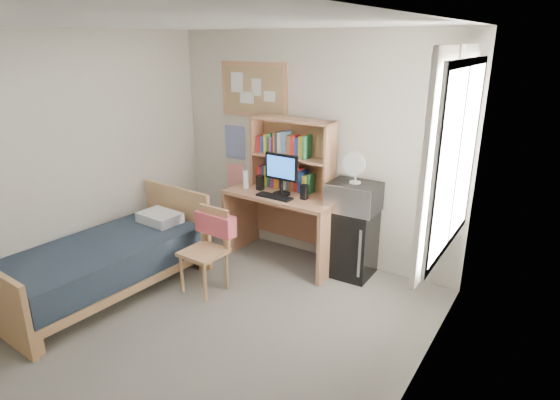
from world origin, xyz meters
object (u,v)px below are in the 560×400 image
Objects in this scene: bed at (104,269)px; desk_fan at (356,169)px; desk at (284,227)px; microwave at (354,197)px; speaker_right at (304,192)px; monitor at (282,175)px; bulletin_board at (254,90)px; mini_fridge at (352,242)px; desk_chair at (203,252)px; speaker_left at (260,183)px.

bed is 6.58× the size of desk_fan.
microwave is at bearing 7.05° from desk.
monitor is at bearing 180.00° from speaker_right.
desk is at bearing -175.91° from desk_fan.
microwave is at bearing -10.22° from bulletin_board.
monitor is 0.85m from microwave.
bulletin_board is 1.80m from microwave.
speaker_right is (-0.52, -0.16, 0.53)m from mini_fridge.
bulletin_board is at bearing 169.57° from mini_fridge.
bulletin_board is 2.06m from desk_chair.
desk_chair is (0.33, -1.40, -1.48)m from bulletin_board.
mini_fridge is at bearing 12.49° from monitor.
microwave is (0.82, 0.13, -0.14)m from monitor.
speaker_left is (0.01, 1.01, 0.48)m from desk_chair.
speaker_left is (-1.12, -0.14, 0.54)m from mini_fridge.
monitor is at bearing -170.46° from mini_fridge.
speaker_right is (0.30, -0.07, 0.50)m from desk.
bulletin_board is 2.62m from bed.
speaker_right reaches higher than desk_chair.
mini_fridge is 1.07m from monitor.
mini_fridge is (0.82, 0.09, -0.03)m from desk.
microwave is 1.73× the size of desk_fan.
desk_fan is (1.46, -0.26, -0.70)m from bulletin_board.
desk is 0.59m from speaker_right.
desk_fan is at bearing 17.26° from speaker_right.
bed is at bearing -123.80° from monitor.
mini_fridge is at bearing 19.28° from speaker_right.
monitor is at bearing -90.00° from desk.
speaker_right is at bearing -0.00° from monitor.
speaker_right is (0.30, -0.01, -0.14)m from monitor.
desk_fan reaches higher than desk_chair.
bulletin_board is at bearing 133.35° from speaker_left.
bed is at bearing -142.54° from desk_chair.
bulletin_board is 0.48× the size of bed.
bulletin_board is 3.14× the size of desk_fan.
desk_chair is 1.12m from speaker_left.
mini_fridge is 4.43× the size of speaker_left.
speaker_right is (1.44, 1.57, 0.64)m from bed.
desk_chair is (-0.31, -1.06, 0.02)m from desk.
microwave is at bearing 17.26° from speaker_right.
speaker_left is at bearing -168.69° from desk.
bulletin_board is at bearing 158.56° from speaker_right.
desk_chair is at bearing -135.97° from microwave.
desk is at bearing 59.14° from bed.
microwave is at bearing 47.53° from desk_chair.
bulletin_board is 1.44m from speaker_right.
desk is at bearing -174.52° from mini_fridge.
bulletin_board reaches higher than desk_fan.
speaker_right is at bearing -165.70° from microwave.
desk is at bearing 168.69° from speaker_right.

